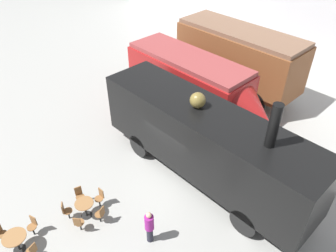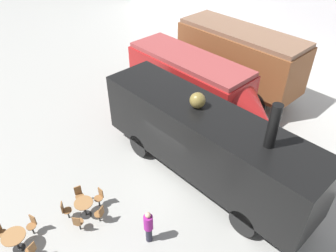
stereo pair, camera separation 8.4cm
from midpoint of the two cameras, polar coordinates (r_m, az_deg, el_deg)
The scene contains 15 objects.
ground_plane at distance 15.18m, azimuth 0.19°, elevation -8.18°, with size 80.00×80.00×0.00m, color gray.
passenger_coach_wooden at distance 20.39m, azimuth 12.41°, elevation 11.91°, with size 7.72×2.70×3.97m.
streamlined_locomotive at distance 17.60m, azimuth 5.21°, elevation 7.03°, with size 8.73×2.49×3.48m.
steam_locomotive at distance 13.70m, azimuth 6.54°, elevation -2.35°, with size 10.14×2.46×5.18m.
cafe_table_near at distance 13.58m, azimuth -14.22°, elevation -13.34°, with size 0.73×0.73×0.75m.
cafe_table_mid at distance 13.40m, azimuth -24.99°, elevation -17.37°, with size 0.84×0.84×0.76m.
cafe_chair_0 at distance 13.27m, azimuth -11.57°, elevation -14.67°, with size 0.39×0.38×0.87m.
cafe_chair_1 at distance 13.84m, azimuth -11.65°, elevation -11.88°, with size 0.36×0.36×0.87m.
cafe_chair_2 at distance 14.11m, azimuth -15.08°, elevation -11.37°, with size 0.38×0.36×0.87m.
cafe_chair_3 at distance 13.72m, azimuth -17.33°, elevation -13.71°, with size 0.39×0.40×0.87m.
cafe_chair_4 at distance 13.20m, azimuth -15.25°, elevation -15.88°, with size 0.40×0.41×0.87m.
cafe_chair_5 at distance 13.69m, azimuth -22.40°, elevation -15.45°, with size 0.37×0.39×0.87m.
cafe_chair_6 at distance 13.95m, azimuth -27.07°, elevation -16.00°, with size 0.39×0.37×0.87m.
cafe_chair_8 at distance 13.01m, azimuth -22.51°, elevation -19.27°, with size 0.39×0.37×0.87m.
visitor_person at distance 12.29m, azimuth -3.22°, elevation -16.97°, with size 0.34×0.34×1.56m.
Camera 2 is at (7.77, -7.35, 10.77)m, focal length 35.00 mm.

